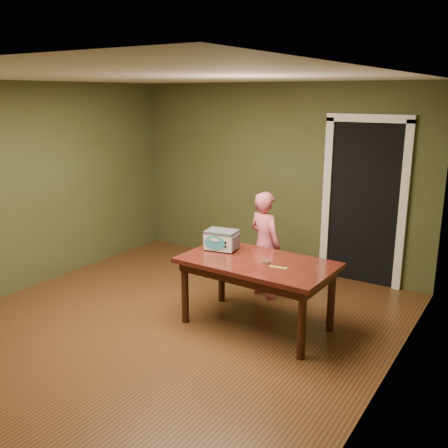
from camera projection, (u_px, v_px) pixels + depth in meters
name	position (u px, v px, depth m)	size (l,w,h in m)	color
floor	(167.00, 328.00, 5.38)	(5.00, 5.00, 0.00)	brown
room_shell	(161.00, 171.00, 4.94)	(4.52, 5.02, 2.61)	#444B28
doorway	(371.00, 200.00, 6.70)	(1.10, 0.66, 2.25)	black
dining_table	(257.00, 270.00, 5.25)	(1.63, 0.95, 0.75)	#3B110D
toy_oven	(221.00, 239.00, 5.56)	(0.39, 0.30, 0.22)	#4C4F54
baking_pan	(266.00, 262.00, 5.15)	(0.10, 0.10, 0.02)	silver
spatula	(278.00, 267.00, 5.01)	(0.18, 0.03, 0.01)	#EBE966
child	(265.00, 245.00, 6.07)	(0.48, 0.32, 1.32)	#D5586A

